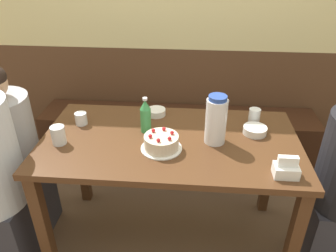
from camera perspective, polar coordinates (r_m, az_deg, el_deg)
ground_plane at (r=2.26m, az=0.27°, el=-18.74°), size 12.00×12.00×0.00m
back_wall at (r=2.58m, az=2.32°, el=19.90°), size 4.80×0.04×2.50m
bench_seat at (r=2.74m, az=1.67°, el=-2.27°), size 2.20×0.38×0.47m
dining_table at (r=1.82m, az=0.32°, el=-4.97°), size 1.39×0.74×0.76m
birthday_cake at (r=1.66m, az=-1.17°, el=-2.88°), size 0.21×0.21×0.10m
water_pitcher at (r=1.69m, az=8.36°, el=1.04°), size 0.11×0.11×0.27m
soju_bottle at (r=1.79m, az=-3.93°, el=1.79°), size 0.06×0.06×0.20m
napkin_holder at (r=1.58m, az=19.89°, el=-7.03°), size 0.11×0.08×0.11m
bowl_soup_white at (r=1.86m, az=14.90°, el=-0.72°), size 0.13×0.13×0.04m
bowl_rice_small at (r=2.00m, az=-2.05°, el=2.45°), size 0.11×0.11×0.04m
glass_water_tall at (r=1.79m, az=-18.55°, el=-1.52°), size 0.07×0.07×0.10m
glass_tumbler_short at (r=1.95m, az=14.78°, el=1.59°), size 0.07×0.07×0.10m
glass_shot_small at (r=1.95m, az=-14.91°, el=1.26°), size 0.07×0.07×0.07m
person_grey_tee at (r=2.17m, az=-25.69°, el=-5.26°), size 0.35×0.35×1.14m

